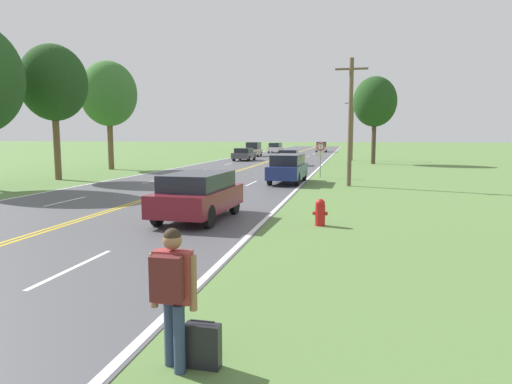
{
  "coord_description": "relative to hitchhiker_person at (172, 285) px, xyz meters",
  "views": [
    {
      "loc": [
        9.01,
        -1.08,
        2.87
      ],
      "look_at": [
        6.44,
        11.16,
        1.31
      ],
      "focal_mm": 32.0,
      "sensor_mm": 36.0,
      "label": 1
    }
  ],
  "objects": [
    {
      "name": "car_dark_green_sedan_mid_near",
      "position": [
        -3.86,
        38.35,
        -0.32
      ],
      "size": [
        2.0,
        4.13,
        1.5
      ],
      "rotation": [
        0.0,
        0.0,
        -1.54
      ],
      "color": "black",
      "rests_on": "ground"
    },
    {
      "name": "tree_left_verge",
      "position": [
        -17.96,
        30.43,
        5.22
      ],
      "size": [
        4.68,
        4.68,
        9.02
      ],
      "color": "brown",
      "rests_on": "ground"
    },
    {
      "name": "utility_pole_midground",
      "position": [
        1.95,
        21.41,
        2.63
      ],
      "size": [
        1.8,
        0.24,
        7.12
      ],
      "color": "brown",
      "rests_on": "ground"
    },
    {
      "name": "utility_pole_far",
      "position": [
        2.05,
        48.88,
        2.62
      ],
      "size": [
        1.8,
        0.24,
        7.12
      ],
      "color": "brown",
      "rests_on": "ground"
    },
    {
      "name": "car_maroon_suv_nearest",
      "position": [
        -3.02,
        9.72,
        -0.21
      ],
      "size": [
        2.15,
        4.41,
        1.61
      ],
      "rotation": [
        0.0,
        0.0,
        -1.62
      ],
      "color": "black",
      "rests_on": "ground"
    },
    {
      "name": "fire_hydrant",
      "position": [
        1.13,
        9.49,
        -0.65
      ],
      "size": [
        0.48,
        0.32,
        0.86
      ],
      "color": "red",
      "rests_on": "ground"
    },
    {
      "name": "car_champagne_van_receding",
      "position": [
        -11.19,
        56.55,
        -0.1
      ],
      "size": [
        1.98,
        4.63,
        1.95
      ],
      "rotation": [
        0.0,
        0.0,
        1.61
      ],
      "color": "black",
      "rests_on": "ground"
    },
    {
      "name": "tree_behind_sign",
      "position": [
        4.2,
        42.81,
        5.11
      ],
      "size": [
        4.33,
        4.33,
        8.71
      ],
      "color": "#473828",
      "rests_on": "ground"
    },
    {
      "name": "hitchhiker_person",
      "position": [
        0.0,
        0.0,
        0.0
      ],
      "size": [
        0.6,
        0.43,
        1.77
      ],
      "rotation": [
        0.0,
        0.0,
        1.56
      ],
      "color": "navy",
      "rests_on": "ground"
    },
    {
      "name": "car_white_van_distant",
      "position": [
        -10.37,
        69.88,
        -0.2
      ],
      "size": [
        1.92,
        4.87,
        1.66
      ],
      "rotation": [
        0.0,
        0.0,
        1.56
      ],
      "color": "black",
      "rests_on": "ground"
    },
    {
      "name": "car_silver_van_horizon",
      "position": [
        -3.16,
        75.61,
        -0.16
      ],
      "size": [
        1.91,
        4.54,
        1.76
      ],
      "rotation": [
        0.0,
        0.0,
        -1.56
      ],
      "color": "black",
      "rests_on": "ground"
    },
    {
      "name": "traffic_sign",
      "position": [
        -0.03,
        26.46,
        0.72
      ],
      "size": [
        0.6,
        0.1,
        2.41
      ],
      "color": "gray",
      "rests_on": "ground"
    },
    {
      "name": "suitcase",
      "position": [
        0.33,
        0.14,
        -0.8
      ],
      "size": [
        0.45,
        0.19,
        0.61
      ],
      "rotation": [
        0.0,
        0.0,
        1.56
      ],
      "color": "black",
      "rests_on": "ground"
    },
    {
      "name": "tree_right_cluster",
      "position": [
        -16.63,
        21.37,
        5.08
      ],
      "size": [
        4.19,
        4.19,
        8.61
      ],
      "color": "brown",
      "rests_on": "ground"
    },
    {
      "name": "car_dark_grey_sedan_mid_far",
      "position": [
        -9.99,
        45.84,
        -0.33
      ],
      "size": [
        2.02,
        4.34,
        1.44
      ],
      "rotation": [
        0.0,
        0.0,
        1.54
      ],
      "color": "black",
      "rests_on": "ground"
    },
    {
      "name": "car_dark_blue_suv_approaching",
      "position": [
        -1.68,
        22.29,
        -0.14
      ],
      "size": [
        1.94,
        4.87,
        1.74
      ],
      "rotation": [
        0.0,
        0.0,
        -1.6
      ],
      "color": "black",
      "rests_on": "ground"
    }
  ]
}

